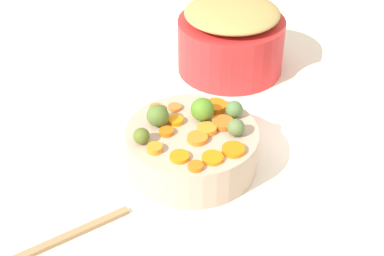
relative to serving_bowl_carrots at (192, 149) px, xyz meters
The scene contains 23 objects.
tabletop 0.05m from the serving_bowl_carrots, 110.80° to the left, with size 2.40×2.40×0.02m, color white.
serving_bowl_carrots is the anchor object (origin of this frame).
metal_pot 0.35m from the serving_bowl_carrots, 168.52° to the left, with size 0.24×0.24×0.12m, color red.
stuffing_mound 0.37m from the serving_bowl_carrots, 168.52° to the left, with size 0.21×0.21×0.04m, color tan.
carrot_slice_0 0.06m from the serving_bowl_carrots, 83.05° to the right, with size 0.02×0.02×0.01m, color orange.
carrot_slice_1 0.05m from the serving_bowl_carrots, 101.71° to the left, with size 0.03×0.03×0.01m, color orange.
carrot_slice_2 0.09m from the serving_bowl_carrots, 48.35° to the right, with size 0.03×0.03×0.01m, color orange.
carrot_slice_3 0.10m from the serving_bowl_carrots, 133.60° to the right, with size 0.02×0.02×0.01m, color orange.
carrot_slice_4 0.05m from the serving_bowl_carrots, 23.95° to the left, with size 0.03×0.03×0.01m, color orange.
carrot_slice_5 0.06m from the serving_bowl_carrots, 132.47° to the right, with size 0.03×0.03×0.01m, color orange.
carrot_slice_6 0.09m from the serving_bowl_carrots, 153.54° to the right, with size 0.02×0.02×0.01m, color orange.
carrot_slice_7 0.08m from the serving_bowl_carrots, 13.51° to the right, with size 0.03×0.03×0.01m, color orange.
carrot_slice_8 0.10m from the serving_bowl_carrots, ahead, with size 0.02×0.02×0.01m, color orange.
carrot_slice_9 0.09m from the serving_bowl_carrots, 27.66° to the left, with size 0.04×0.04×0.01m, color orange.
carrot_slice_10 0.09m from the serving_bowl_carrots, 151.31° to the left, with size 0.04×0.04×0.01m, color orange.
carrot_slice_11 0.10m from the serving_bowl_carrots, 55.84° to the left, with size 0.04×0.04×0.01m, color orange.
carrot_slice_12 0.07m from the serving_bowl_carrots, 113.38° to the left, with size 0.04×0.04×0.01m, color orange.
brussels_sprout_0 0.09m from the serving_bowl_carrots, 88.23° to the left, with size 0.03×0.03×0.03m, color #5D7741.
brussels_sprout_1 0.10m from the serving_bowl_carrots, 69.25° to the right, with size 0.03×0.03×0.03m, color #586B24.
brussels_sprout_2 0.09m from the serving_bowl_carrots, 108.40° to the right, with size 0.04×0.04×0.04m, color #55742F.
brussels_sprout_3 0.07m from the serving_bowl_carrots, 157.93° to the left, with size 0.04×0.04×0.04m, color #548825.
brussels_sprout_4 0.10m from the serving_bowl_carrots, 125.41° to the left, with size 0.03×0.03×0.03m, color #557C42.
casserole_dish 0.33m from the serving_bowl_carrots, 114.28° to the left, with size 0.24×0.24×0.08m, color white.
Camera 1 is at (0.77, 0.03, 0.68)m, focal length 52.19 mm.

